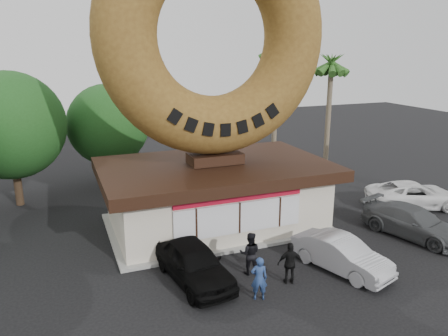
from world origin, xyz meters
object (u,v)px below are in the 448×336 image
person_left (259,278)px  person_center (250,253)px  street_lamp (138,114)px  car_grey (413,222)px  donut_shop (215,193)px  car_silver (341,254)px  giant_donut (214,36)px  car_black (194,262)px  person_right (290,263)px  car_white (414,195)px

person_left → person_center: bearing=-86.0°
street_lamp → person_center: (1.42, -15.16, -3.60)m
street_lamp → person_left: bearing=-86.8°
person_left → car_grey: (9.29, 2.25, -0.10)m
donut_shop → car_silver: 7.06m
street_lamp → giant_donut: bearing=-79.5°
car_grey → donut_shop: bearing=133.7°
street_lamp → car_black: street_lamp is taller
street_lamp → person_right: size_ratio=4.75×
car_grey → giant_donut: bearing=133.6°
street_lamp → person_left: (0.95, -16.97, -3.66)m
person_left → person_right: (1.59, 0.56, 0.02)m
giant_donut → car_black: bearing=-119.0°
person_right → car_silver: person_right is taller
giant_donut → car_grey: bearing=-29.4°
person_right → car_white: bearing=-140.0°
street_lamp → car_black: size_ratio=1.76×
car_black → giant_donut: bearing=53.0°
person_left → car_silver: bearing=-151.4°
donut_shop → car_white: 11.62m
car_silver → car_grey: size_ratio=0.85×
donut_shop → car_white: (11.47, -1.58, -1.04)m
person_right → car_silver: size_ratio=0.40×
car_grey → car_white: 4.39m
street_lamp → car_white: street_lamp is taller
donut_shop → car_white: bearing=-7.9°
street_lamp → car_grey: street_lamp is taller
person_center → car_white: person_center is taller
person_left → car_black: size_ratio=0.36×
donut_shop → car_white: donut_shop is taller
giant_donut → car_black: giant_donut is taller
donut_shop → street_lamp: bearing=100.5°
person_right → car_grey: person_right is taller
person_left → car_grey: 9.55m
person_right → car_grey: (7.69, 1.68, -0.12)m
person_right → car_white: 11.80m
car_black → person_center: bearing=-15.4°
person_center → car_white: 12.42m
person_left → person_right: person_right is taller
donut_shop → person_center: size_ratio=6.36×
donut_shop → car_grey: (8.38, -4.70, -1.05)m
donut_shop → person_right: (0.69, -6.39, -0.92)m
person_center → car_silver: bearing=-172.2°
street_lamp → car_silver: bearing=-72.9°
car_grey → car_silver: bearing=179.3°
street_lamp → person_center: 15.64m
person_left → car_grey: bearing=-147.8°
donut_shop → car_silver: bearing=-63.3°
person_left → car_black: 2.76m
person_right → donut_shop: bearing=-67.9°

